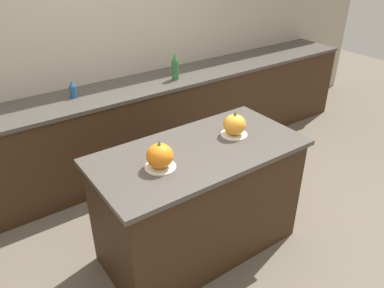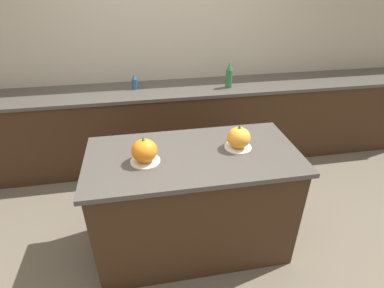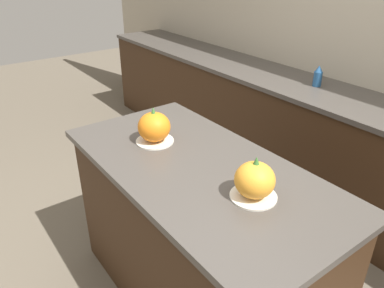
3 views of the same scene
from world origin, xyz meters
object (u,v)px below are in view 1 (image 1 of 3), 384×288
Objects in this scene: pumpkin_cake_left at (160,156)px; pumpkin_cake_right at (235,125)px; bottle_short at (73,89)px; bottle_tall at (175,67)px.

pumpkin_cake_left is 1.02× the size of pumpkin_cake_right.
pumpkin_cake_left reaches higher than bottle_short.
pumpkin_cake_left is 0.74× the size of bottle_tall.
bottle_short is at bearing 172.53° from bottle_tall.
bottle_tall is (0.97, 1.31, 0.06)m from pumpkin_cake_left.
pumpkin_cake_right is 1.55m from bottle_short.
pumpkin_cake_right is 0.72× the size of bottle_tall.
pumpkin_cake_right is 1.27× the size of bottle_short.
bottle_tall reaches higher than pumpkin_cake_right.
bottle_tall is at bearing -7.47° from bottle_short.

